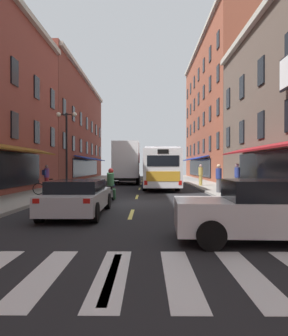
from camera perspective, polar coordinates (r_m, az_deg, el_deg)
The scene contains 16 objects.
ground_plane at distance 15.23m, azimuth -1.63°, elevation -6.49°, with size 34.80×80.00×0.10m, color black.
lane_centre_dashes at distance 14.98m, azimuth -1.67°, elevation -6.40°, with size 0.14×73.90×0.01m.
crosswalk_near at distance 5.44m, azimuth -5.82°, elevation -18.55°, with size 7.10×2.80×0.01m.
sidewalk_left at distance 16.52m, azimuth -22.64°, elevation -5.56°, with size 3.00×80.00×0.14m, color gray.
sidewalk_right at distance 16.11m, azimuth 19.95°, elevation -5.71°, with size 3.00×80.00×0.14m, color gray.
transit_bus at distance 26.09m, azimuth 2.71°, elevation 0.01°, with size 2.70×11.70×3.06m.
box_truck at distance 31.34m, azimuth -3.08°, elevation 0.83°, with size 2.53×7.10×4.02m.
sedan_near at distance 8.04m, azimuth 22.35°, elevation -7.03°, with size 4.58×2.11×1.44m.
sedan_mid at distance 11.69m, azimuth -11.79°, elevation -5.08°, with size 1.97×4.67×1.26m.
motorcycle_rider at distance 15.65m, azimuth -5.97°, elevation -3.52°, with size 0.62×2.07×1.66m.
bicycle_near at distance 18.81m, azimuth -16.93°, elevation -3.51°, with size 1.71×0.48×0.91m.
pedestrian_near at distance 23.29m, azimuth -17.15°, elevation -1.44°, with size 0.43×0.53×1.71m.
pedestrian_mid at distance 26.93m, azimuth 10.15°, elevation -1.17°, with size 0.36×0.36×1.77m.
pedestrian_far at distance 21.90m, azimuth 16.41°, elevation -1.48°, with size 0.36×0.36×1.80m.
pedestrian_rear at distance 20.05m, azimuth 13.27°, elevation -1.73°, with size 0.36×0.36×1.74m.
street_lamp_twin at distance 22.59m, azimuth -13.75°, elevation 3.74°, with size 1.42×0.32×5.36m.
Camera 1 is at (0.57, -15.11, 1.76)m, focal length 33.91 mm.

